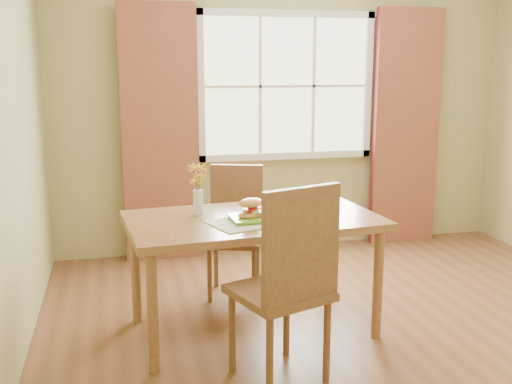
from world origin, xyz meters
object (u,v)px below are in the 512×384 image
object	(u,v)px
dining_table	(253,229)
chair_near	(290,278)
croissant_sandwich	(251,209)
flower_vase	(198,184)
water_glass	(293,208)
chair_far	(235,224)

from	to	relation	value
dining_table	chair_near	xyz separation A→B (m)	(0.03, -0.71, -0.07)
croissant_sandwich	flower_vase	xyz separation A→B (m)	(-0.29, 0.24, 0.12)
chair_near	water_glass	bearing A→B (deg)	52.55
dining_table	water_glass	world-z (taller)	water_glass
dining_table	flower_vase	world-z (taller)	flower_vase
dining_table	water_glass	xyz separation A→B (m)	(0.24, -0.08, 0.14)
chair_far	flower_vase	bearing A→B (deg)	-104.08
dining_table	flower_vase	size ratio (longest dim) A/B	4.98
water_glass	flower_vase	size ratio (longest dim) A/B	0.41
chair_far	chair_near	bearing A→B (deg)	-71.79
dining_table	flower_vase	bearing A→B (deg)	151.21
dining_table	chair_far	distance (m)	0.72
water_glass	croissant_sandwich	bearing A→B (deg)	-175.41
dining_table	croissant_sandwich	size ratio (longest dim) A/B	8.39
dining_table	chair_near	bearing A→B (deg)	-92.66
croissant_sandwich	chair_far	bearing A→B (deg)	68.69
water_glass	dining_table	bearing A→B (deg)	161.05
water_glass	chair_near	bearing A→B (deg)	-107.91
chair_near	chair_far	world-z (taller)	chair_near
flower_vase	chair_near	bearing A→B (deg)	-67.33
dining_table	chair_far	xyz separation A→B (m)	(0.03, 0.70, -0.15)
water_glass	flower_vase	xyz separation A→B (m)	(-0.56, 0.22, 0.13)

